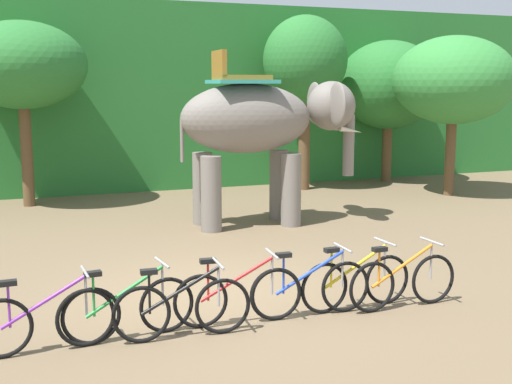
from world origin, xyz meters
TOP-DOWN VIEW (x-y plane):
  - ground_plane at (0.00, 0.00)m, footprint 80.00×80.00m
  - foliage_hedge at (0.00, 12.64)m, footprint 36.00×6.00m
  - tree_right at (-2.23, 8.46)m, footprint 3.20×3.20m
  - tree_far_left at (5.50, 8.41)m, footprint 2.44×2.44m
  - tree_far_right at (8.68, 8.98)m, footprint 3.24×3.24m
  - tree_left at (8.88, 6.03)m, footprint 3.34×3.34m
  - elephant at (2.52, 4.28)m, footprint 4.17×2.09m
  - bike_purple at (-2.37, -1.46)m, footprint 1.71×0.52m
  - bike_green at (-1.44, -1.41)m, footprint 1.71×0.52m
  - bike_black at (-0.81, -1.62)m, footprint 1.71×0.52m
  - bike_red at (-0.01, -1.41)m, footprint 1.71×0.52m
  - bike_blue at (0.99, -1.47)m, footprint 1.71×0.52m
  - bike_yellow at (1.70, -1.42)m, footprint 1.71×0.52m
  - bike_orange at (2.32, -1.63)m, footprint 1.71×0.52m

SIDE VIEW (x-z plane):
  - ground_plane at x=0.00m, z-range 0.00..0.00m
  - bike_purple at x=-2.37m, z-range -0.07..0.85m
  - bike_green at x=-1.44m, z-range -0.07..0.85m
  - bike_black at x=-0.81m, z-range -0.07..0.85m
  - bike_red at x=-0.01m, z-range -0.07..0.85m
  - bike_blue at x=0.99m, z-range -0.07..0.85m
  - bike_yellow at x=1.70m, z-range -0.07..0.85m
  - bike_orange at x=2.32m, z-range -0.07..0.85m
  - elephant at x=2.52m, z-range 0.31..4.09m
  - foliage_hedge at x=0.00m, z-range 0.00..5.43m
  - tree_far_right at x=8.68m, z-range 0.83..5.28m
  - tree_left at x=8.88m, z-range 0.98..5.38m
  - tree_right at x=-2.23m, z-range 1.21..5.85m
  - tree_far_left at x=5.50m, z-range 1.20..6.25m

